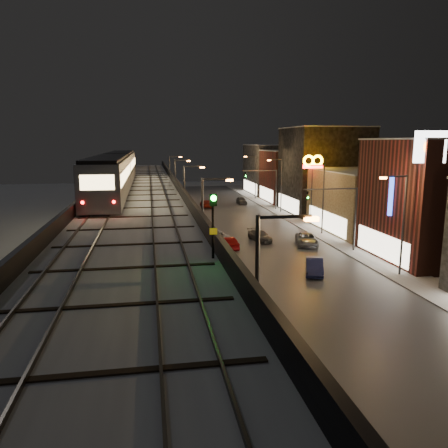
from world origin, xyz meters
TOP-DOWN VIEW (x-y plane):
  - ground at (0.00, 0.00)m, footprint 220.00×220.00m
  - road_surface at (7.50, 35.00)m, footprint 17.00×120.00m
  - sidewalk_right at (17.50, 35.00)m, footprint 4.00×120.00m
  - under_viaduct_pavement at (-6.00, 35.00)m, footprint 11.00×120.00m
  - elevated_viaduct at (-6.00, 31.84)m, footprint 9.00×100.00m
  - viaduct_trackbed at (-6.01, 31.97)m, footprint 8.40×100.00m
  - viaduct_parapet_streetside at (-1.65, 32.00)m, footprint 0.30×100.00m
  - viaduct_parapet_far at (-10.35, 32.00)m, footprint 0.30×100.00m
  - building_b at (23.99, 18.00)m, footprint 12.20×12.20m
  - building_c at (23.99, 32.00)m, footprint 12.20×15.20m
  - building_d at (23.99, 48.00)m, footprint 12.20×13.20m
  - building_e at (23.99, 62.00)m, footprint 12.20×12.20m
  - building_f at (23.99, 76.00)m, footprint 12.20×16.20m
  - streetlight_left_0 at (-0.43, -5.00)m, footprint 2.57×0.28m
  - streetlight_left_1 at (-0.43, 13.00)m, footprint 2.57×0.28m
  - streetlight_right_1 at (16.73, 13.00)m, footprint 2.56×0.28m
  - streetlight_left_2 at (-0.43, 31.00)m, footprint 2.57×0.28m
  - streetlight_right_2 at (16.73, 31.00)m, footprint 2.56×0.28m
  - streetlight_left_3 at (-0.43, 49.00)m, footprint 2.57×0.28m
  - streetlight_right_3 at (16.73, 49.00)m, footprint 2.56×0.28m
  - streetlight_left_4 at (-0.43, 67.00)m, footprint 2.57×0.28m
  - streetlight_right_4 at (16.73, 67.00)m, footprint 2.56×0.28m
  - traffic_light_rig_a at (15.84, 22.00)m, footprint 6.10×0.34m
  - traffic_light_rig_b at (15.84, 52.00)m, footprint 6.10×0.34m
  - subway_train at (-8.50, 30.14)m, footprint 3.23×38.85m
  - rail_signal at (-2.10, -2.46)m, footprint 0.34×0.42m
  - car_taxi at (0.46, 11.27)m, footprint 1.83×4.19m
  - car_near_white at (3.37, 25.05)m, footprint 2.32×4.45m
  - car_mid_silver at (2.48, 28.70)m, footprint 3.92×5.90m
  - car_mid_dark at (5.26, 56.70)m, footprint 1.90×4.61m
  - car_far_white at (1.62, 63.85)m, footprint 2.83×4.71m
  - car_onc_silver at (9.60, 14.62)m, footprint 2.85×4.55m
  - car_onc_dark at (12.89, 25.42)m, footprint 3.38×5.34m
  - car_onc_white at (8.07, 28.43)m, footprint 2.47×4.63m
  - car_onc_red at (12.51, 59.79)m, footprint 1.69×4.03m
  - sign_mcdonalds at (18.00, 37.56)m, footprint 2.95×0.38m
  - sign_citgo at (18.50, 12.30)m, footprint 2.68×0.39m
  - sign_carwash at (18.50, 16.61)m, footprint 1.64×0.35m

SIDE VIEW (x-z plane):
  - ground at x=0.00m, z-range 0.00..0.00m
  - road_surface at x=7.50m, z-range 0.00..0.06m
  - under_viaduct_pavement at x=-6.00m, z-range 0.00..0.06m
  - sidewalk_right at x=17.50m, z-range 0.00..0.14m
  - car_onc_white at x=8.07m, z-range 0.00..1.28m
  - car_mid_dark at x=5.26m, z-range 0.00..1.34m
  - car_onc_red at x=12.51m, z-range 0.00..1.36m
  - car_onc_dark at x=12.89m, z-range 0.00..1.37m
  - car_near_white at x=3.37m, z-range 0.00..1.40m
  - car_taxi at x=0.46m, z-range 0.00..1.40m
  - car_onc_silver at x=9.60m, z-range 0.00..1.41m
  - car_far_white at x=1.62m, z-range 0.00..1.50m
  - car_mid_silver at x=2.48m, z-range 0.00..1.51m
  - building_c at x=23.99m, z-range 0.00..8.16m
  - traffic_light_rig_a at x=15.84m, z-range 1.00..8.00m
  - traffic_light_rig_b at x=15.84m, z-range 1.00..8.00m
  - building_e at x=23.99m, z-range 0.00..10.16m
  - streetlight_left_0 at x=-0.43m, z-range 0.74..9.74m
  - streetlight_left_1 at x=-0.43m, z-range 0.74..9.74m
  - streetlight_right_1 at x=16.73m, z-range 0.74..9.74m
  - streetlight_left_2 at x=-0.43m, z-range 0.74..9.74m
  - streetlight_right_2 at x=16.73m, z-range 0.74..9.74m
  - streetlight_left_3 at x=-0.43m, z-range 0.74..9.74m
  - streetlight_right_3 at x=16.73m, z-range 0.74..9.74m
  - streetlight_left_4 at x=-0.43m, z-range 0.74..9.74m
  - streetlight_right_4 at x=16.73m, z-range 0.74..9.74m
  - building_f at x=23.99m, z-range 0.00..11.16m
  - elevated_viaduct at x=-6.00m, z-range 2.47..8.77m
  - sign_carwash at x=18.50m, z-range 1.75..10.26m
  - building_b at x=23.99m, z-range 0.00..12.16m
  - viaduct_trackbed at x=-6.01m, z-range 6.23..6.55m
  - viaduct_parapet_streetside at x=-1.65m, z-range 6.30..7.40m
  - viaduct_parapet_far at x=-10.35m, z-range 6.30..7.40m
  - building_d at x=23.99m, z-range 0.00..14.16m
  - sign_mcdonalds at x=18.00m, z-range 3.12..13.11m
  - subway_train at x=-8.50m, z-range 6.61..10.47m
  - rail_signal at x=-2.10m, z-range 7.24..10.18m
  - sign_citgo at x=18.50m, z-range 3.55..16.28m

